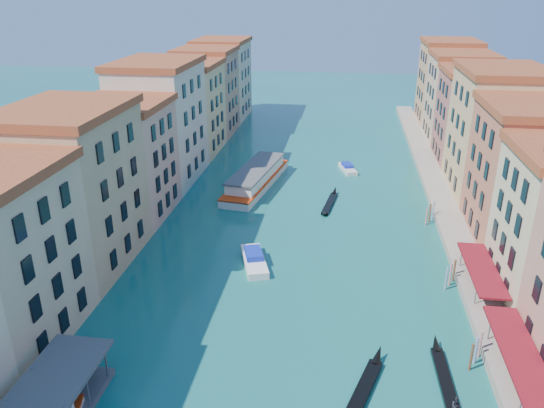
% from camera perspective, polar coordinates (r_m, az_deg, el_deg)
% --- Properties ---
extents(left_bank_palazzos, '(12.80, 128.40, 21.00)m').
position_cam_1_polar(left_bank_palazzos, '(89.97, -13.21, 7.17)').
color(left_bank_palazzos, beige).
rests_on(left_bank_palazzos, ground).
extents(right_bank_palazzos, '(12.80, 128.40, 21.00)m').
position_cam_1_polar(right_bank_palazzos, '(87.73, 23.69, 5.48)').
color(right_bank_palazzos, '#AF3F34').
rests_on(right_bank_palazzos, ground).
extents(quay, '(4.00, 140.00, 1.00)m').
position_cam_1_polar(quay, '(88.81, 17.81, 0.18)').
color(quay, gray).
rests_on(quay, ground).
extents(restaurant_awnings, '(3.20, 44.55, 3.12)m').
position_cam_1_polar(restaurant_awnings, '(51.82, 25.44, -15.04)').
color(restaurant_awnings, maroon).
rests_on(restaurant_awnings, ground).
extents(mooring_poles_right, '(1.44, 54.24, 3.20)m').
position_cam_1_polar(mooring_poles_right, '(56.45, 20.48, -12.93)').
color(mooring_poles_right, brown).
rests_on(mooring_poles_right, ground).
extents(vaporetto_far, '(8.68, 23.34, 3.39)m').
position_cam_1_polar(vaporetto_far, '(92.45, -1.71, 2.87)').
color(vaporetto_far, silver).
rests_on(vaporetto_far, ground).
extents(gondola_fore, '(5.06, 12.96, 2.66)m').
position_cam_1_polar(gondola_fore, '(48.38, 9.43, -19.71)').
color(gondola_fore, black).
rests_on(gondola_fore, ground).
extents(gondola_right, '(1.40, 12.08, 2.41)m').
position_cam_1_polar(gondola_right, '(51.32, 18.24, -17.79)').
color(gondola_right, black).
rests_on(gondola_right, ground).
extents(gondola_far, '(2.48, 11.60, 1.65)m').
position_cam_1_polar(gondola_far, '(85.44, 6.23, 0.18)').
color(gondola_far, black).
rests_on(gondola_far, ground).
extents(motorboat_mid, '(4.85, 8.39, 1.66)m').
position_cam_1_polar(motorboat_mid, '(67.15, -1.94, -5.98)').
color(motorboat_mid, white).
rests_on(motorboat_mid, ground).
extents(motorboat_far, '(3.80, 6.66, 1.32)m').
position_cam_1_polar(motorboat_far, '(101.44, 8.14, 3.86)').
color(motorboat_far, silver).
rests_on(motorboat_far, ground).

